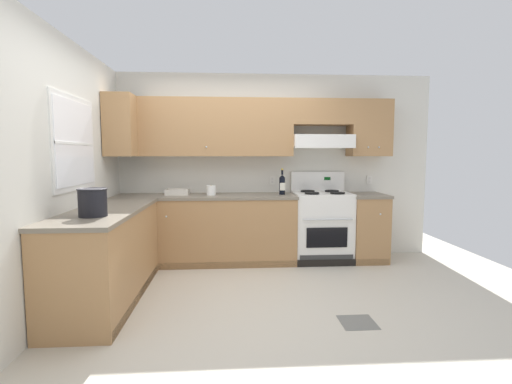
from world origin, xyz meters
The scene contains 11 objects.
ground_plane centered at (0.00, 0.00, 0.00)m, with size 7.04×7.04×0.00m, color beige.
floor_accent_tile centered at (1.06, -0.68, 0.00)m, with size 0.30×0.30×0.01m, color slate.
wall_back centered at (0.39, 1.53, 1.48)m, with size 4.68×0.57×2.55m.
wall_left centered at (-1.59, 0.23, 1.34)m, with size 0.47×4.00×2.55m.
counter_back_run centered at (0.01, 1.24, 0.45)m, with size 3.60×0.65×0.91m.
counter_left_run centered at (-1.24, 0.00, 0.45)m, with size 0.63×1.91×0.91m.
stove centered at (1.20, 1.25, 0.48)m, with size 0.76×0.62×1.20m.
wine_bottle centered at (0.66, 1.24, 1.05)m, with size 0.08×0.08×0.35m.
bowl centered at (-0.74, 1.32, 0.94)m, with size 0.30×0.23×0.08m.
bucket centered at (-1.22, -0.43, 1.04)m, with size 0.25×0.25×0.24m.
paper_towel_roll centered at (-0.29, 1.24, 0.97)m, with size 0.12×0.12×0.13m.
Camera 1 is at (-0.03, -3.75, 1.44)m, focal length 26.54 mm.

